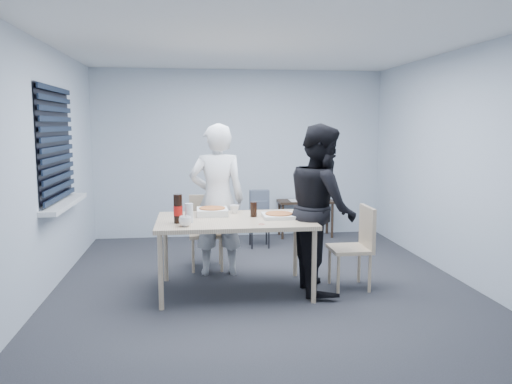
{
  "coord_description": "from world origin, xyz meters",
  "views": [
    {
      "loc": [
        -0.74,
        -5.3,
        1.76
      ],
      "look_at": [
        -0.05,
        0.1,
        1.02
      ],
      "focal_mm": 35.0,
      "sensor_mm": 36.0,
      "label": 1
    }
  ],
  "objects": [
    {
      "name": "room",
      "position": [
        -2.2,
        0.4,
        1.44
      ],
      "size": [
        5.0,
        5.0,
        5.0
      ],
      "color": "#2A2B2F",
      "rests_on": "ground"
    },
    {
      "name": "dining_table",
      "position": [
        -0.32,
        -0.2,
        0.72
      ],
      "size": [
        1.61,
        1.02,
        0.78
      ],
      "color": "beige",
      "rests_on": "ground"
    },
    {
      "name": "chair_far",
      "position": [
        -0.58,
        0.77,
        0.51
      ],
      "size": [
        0.42,
        0.42,
        0.89
      ],
      "color": "beige",
      "rests_on": "ground"
    },
    {
      "name": "chair_right",
      "position": [
        1.0,
        -0.25,
        0.51
      ],
      "size": [
        0.42,
        0.42,
        0.89
      ],
      "color": "beige",
      "rests_on": "ground"
    },
    {
      "name": "person_white",
      "position": [
        -0.46,
        0.46,
        0.89
      ],
      "size": [
        0.65,
        0.42,
        1.77
      ],
      "primitive_type": "imported",
      "rotation": [
        0.0,
        0.0,
        3.14
      ],
      "color": "silver",
      "rests_on": "ground"
    },
    {
      "name": "person_black",
      "position": [
        0.6,
        -0.26,
        0.89
      ],
      "size": [
        0.47,
        0.86,
        1.77
      ],
      "primitive_type": "imported",
      "rotation": [
        0.0,
        0.0,
        1.57
      ],
      "color": "black",
      "rests_on": "ground"
    },
    {
      "name": "side_table",
      "position": [
        1.01,
        2.28,
        0.5
      ],
      "size": [
        0.87,
        0.38,
        0.58
      ],
      "color": "#332619",
      "rests_on": "ground"
    },
    {
      "name": "stool",
      "position": [
        0.2,
        1.69,
        0.34
      ],
      "size": [
        0.32,
        0.32,
        0.45
      ],
      "color": "black",
      "rests_on": "ground"
    },
    {
      "name": "backpack",
      "position": [
        0.2,
        1.68,
        0.63
      ],
      "size": [
        0.27,
        0.2,
        0.38
      ],
      "rotation": [
        0.0,
        0.0,
        0.16
      ],
      "color": "slate",
      "rests_on": "stool"
    },
    {
      "name": "pizza_box_a",
      "position": [
        -0.54,
        0.05,
        0.82
      ],
      "size": [
        0.33,
        0.33,
        0.08
      ],
      "rotation": [
        0.0,
        0.0,
        -0.38
      ],
      "color": "white",
      "rests_on": "dining_table"
    },
    {
      "name": "pizza_box_b",
      "position": [
        0.15,
        -0.19,
        0.81
      ],
      "size": [
        0.34,
        0.34,
        0.05
      ],
      "rotation": [
        0.0,
        0.0,
        -0.14
      ],
      "color": "white",
      "rests_on": "dining_table"
    },
    {
      "name": "mug_a",
      "position": [
        -0.82,
        -0.53,
        0.83
      ],
      "size": [
        0.17,
        0.17,
        0.1
      ],
      "primitive_type": "imported",
      "rotation": [
        0.0,
        0.0,
        0.52
      ],
      "color": "white",
      "rests_on": "dining_table"
    },
    {
      "name": "mug_b",
      "position": [
        -0.29,
        0.12,
        0.83
      ],
      "size": [
        0.1,
        0.1,
        0.09
      ],
      "primitive_type": "imported",
      "color": "white",
      "rests_on": "dining_table"
    },
    {
      "name": "cola_glass",
      "position": [
        -0.11,
        -0.11,
        0.86
      ],
      "size": [
        0.1,
        0.1,
        0.16
      ],
      "primitive_type": "cylinder",
      "rotation": [
        0.0,
        0.0,
        -0.43
      ],
      "color": "black",
      "rests_on": "dining_table"
    },
    {
      "name": "soda_bottle",
      "position": [
        -0.89,
        -0.36,
        0.92
      ],
      "size": [
        0.09,
        0.09,
        0.29
      ],
      "rotation": [
        0.0,
        0.0,
        0.12
      ],
      "color": "black",
      "rests_on": "dining_table"
    },
    {
      "name": "plastic_cups",
      "position": [
        -0.79,
        -0.35,
        0.88
      ],
      "size": [
        0.09,
        0.09,
        0.19
      ],
      "primitive_type": "cylinder",
      "rotation": [
        0.0,
        0.0,
        0.09
      ],
      "color": "silver",
      "rests_on": "dining_table"
    },
    {
      "name": "rubber_band",
      "position": [
        -0.08,
        -0.53,
        0.78
      ],
      "size": [
        0.07,
        0.07,
        0.0
      ],
      "primitive_type": "torus",
      "rotation": [
        0.0,
        0.0,
        0.15
      ],
      "color": "red",
      "rests_on": "dining_table"
    },
    {
      "name": "papers",
      "position": [
        0.86,
        2.27,
        0.58
      ],
      "size": [
        0.31,
        0.35,
        0.0
      ],
      "primitive_type": "cube",
      "rotation": [
        0.0,
        0.0,
        0.42
      ],
      "color": "white",
      "rests_on": "side_table"
    },
    {
      "name": "black_box",
      "position": [
        1.23,
        2.31,
        0.61
      ],
      "size": [
        0.17,
        0.13,
        0.06
      ],
      "primitive_type": "cube",
      "rotation": [
        0.0,
        0.0,
        -0.19
      ],
      "color": "black",
      "rests_on": "side_table"
    }
  ]
}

